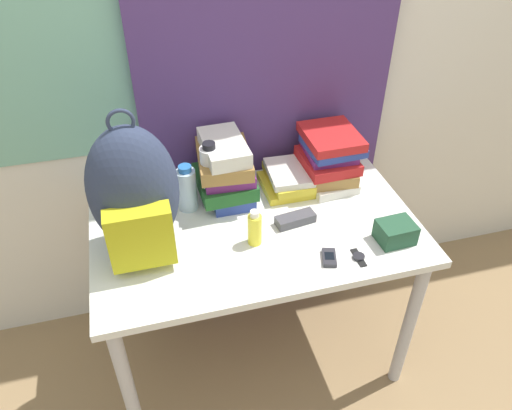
% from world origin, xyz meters
% --- Properties ---
extents(wall_back, '(6.00, 0.06, 2.50)m').
position_xyz_m(wall_back, '(-0.00, 0.80, 1.25)').
color(wall_back, silver).
rests_on(wall_back, ground_plane).
extents(curtain_blue, '(1.03, 0.04, 2.50)m').
position_xyz_m(curtain_blue, '(0.15, 0.75, 1.25)').
color(curtain_blue, '#4C336B').
rests_on(curtain_blue, ground_plane).
extents(desk, '(1.21, 0.72, 0.75)m').
position_xyz_m(desk, '(0.00, 0.36, 0.65)').
color(desk, silver).
rests_on(desk, ground_plane).
extents(backpack, '(0.30, 0.27, 0.53)m').
position_xyz_m(backpack, '(-0.41, 0.35, 0.97)').
color(backpack, '#2D3851').
rests_on(backpack, desk).
extents(book_stack_left, '(0.22, 0.30, 0.26)m').
position_xyz_m(book_stack_left, '(-0.07, 0.57, 0.87)').
color(book_stack_left, navy).
rests_on(book_stack_left, desk).
extents(book_stack_center, '(0.21, 0.24, 0.09)m').
position_xyz_m(book_stack_center, '(0.19, 0.56, 0.79)').
color(book_stack_center, yellow).
rests_on(book_stack_center, desk).
extents(book_stack_right, '(0.23, 0.29, 0.23)m').
position_xyz_m(book_stack_right, '(0.36, 0.57, 0.86)').
color(book_stack_right, silver).
rests_on(book_stack_right, desk).
extents(water_bottle, '(0.08, 0.08, 0.19)m').
position_xyz_m(water_bottle, '(-0.22, 0.54, 0.84)').
color(water_bottle, silver).
rests_on(water_bottle, desk).
extents(sports_bottle, '(0.07, 0.07, 0.28)m').
position_xyz_m(sports_bottle, '(-0.13, 0.52, 0.88)').
color(sports_bottle, white).
rests_on(sports_bottle, desk).
extents(sunscreen_bottle, '(0.05, 0.05, 0.14)m').
position_xyz_m(sunscreen_bottle, '(-0.03, 0.27, 0.81)').
color(sunscreen_bottle, yellow).
rests_on(sunscreen_bottle, desk).
extents(cell_phone, '(0.07, 0.09, 0.02)m').
position_xyz_m(cell_phone, '(0.20, 0.12, 0.75)').
color(cell_phone, '#2D2D33').
rests_on(cell_phone, desk).
extents(sunglasses_case, '(0.16, 0.08, 0.04)m').
position_xyz_m(sunglasses_case, '(0.15, 0.34, 0.76)').
color(sunglasses_case, '#47474C').
rests_on(sunglasses_case, desk).
extents(camera_pouch, '(0.13, 0.11, 0.08)m').
position_xyz_m(camera_pouch, '(0.46, 0.15, 0.78)').
color(camera_pouch, '#234C33').
rests_on(camera_pouch, desk).
extents(wristwatch, '(0.04, 0.09, 0.01)m').
position_xyz_m(wristwatch, '(0.30, 0.10, 0.75)').
color(wristwatch, black).
rests_on(wristwatch, desk).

